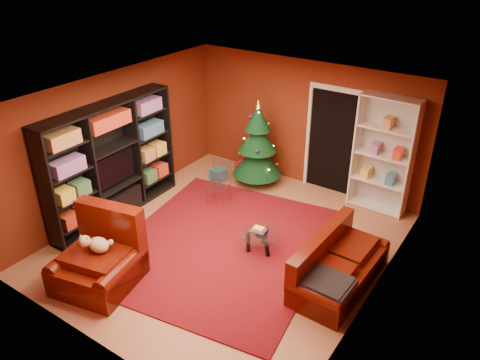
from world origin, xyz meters
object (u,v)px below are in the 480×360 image
Objects in this scene: gift_box_red at (242,167)px; armchair at (96,259)px; gift_box_green at (257,178)px; white_bookshelf at (383,156)px; rug at (223,245)px; media_unit at (112,162)px; acrylic_chair at (219,186)px; sofa at (341,262)px; gift_box_teal at (218,175)px; dog at (99,245)px; coffee_table at (260,242)px; christmas_tree at (257,144)px.

gift_box_red is 0.20× the size of armchair.
gift_box_green is 0.10× the size of white_bookshelf.
white_bookshelf is at bearing 57.23° from rug.
media_unit reaches higher than acrylic_chair.
acrylic_chair is (-2.91, 0.89, 0.01)m from sofa.
gift_box_teal is 3.73m from dog.
gift_box_teal reaches higher than gift_box_green.
gift_box_red is 4.31m from dog.
sofa reaches higher than gift_box_green.
acrylic_chair is (0.59, -0.78, 0.27)m from gift_box_teal.
coffee_table is (-1.43, 0.02, -0.21)m from sofa.
gift_box_teal is 0.83m from gift_box_green.
christmas_tree is 0.81× the size of white_bookshelf.
christmas_tree is (-0.73, 2.25, 0.88)m from rug.
armchair is at bearing -85.86° from gift_box_red.
media_unit is 3.06m from gift_box_red.
gift_box_green is 1.20m from acrylic_chair.
armchair is at bearing -82.25° from gift_box_teal.
acrylic_chair is at bearing 77.01° from dog.
dog is 0.50× the size of acrylic_chair.
dog reaches higher than gift_box_green.
acrylic_chair reaches higher than gift_box_red.
sofa is at bearing -36.53° from christmas_tree.
acrylic_chair is at bearing -97.61° from gift_box_green.
rug is 3.21× the size of armchair.
dog is 2.89m from acrylic_chair.
white_bookshelf is (3.98, 2.93, 0.03)m from media_unit.
gift_box_green is 0.60m from gift_box_red.
white_bookshelf reaches higher than dog.
media_unit is at bearing -141.66° from white_bookshelf.
white_bookshelf is 1.91× the size of armchair.
christmas_tree reaches higher than sofa.
white_bookshelf is at bearing 18.23° from acrylic_chair.
rug is 0.67m from coffee_table.
white_bookshelf is (2.44, 0.43, 0.99)m from gift_box_green.
coffee_table is (0.61, 0.22, 0.18)m from rug.
armchair reaches higher than coffee_table.
dog is 3.58m from sofa.
coffee_table is at bearing -50.08° from gift_box_red.
white_bookshelf reaches higher than rug.
dog reaches higher than rug.
gift_box_green reaches higher than gift_box_red.
media_unit is 3.49× the size of acrylic_chair.
armchair reaches higher than gift_box_red.
gift_box_teal is (-0.73, -0.38, -0.76)m from christmas_tree.
gift_box_green is (0.75, 0.37, -0.02)m from gift_box_teal.
christmas_tree is 7.77× the size of gift_box_green.
armchair is at bearing -93.38° from gift_box_green.
rug is at bearing -64.31° from acrylic_chair.
christmas_tree is at bearing 74.77° from armchair.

